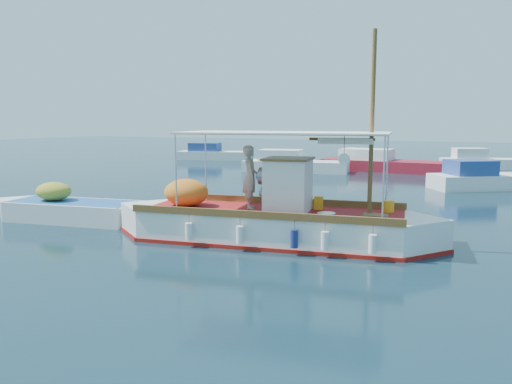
% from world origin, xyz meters
% --- Properties ---
extents(ground, '(160.00, 160.00, 0.00)m').
position_xyz_m(ground, '(0.00, 0.00, 0.00)').
color(ground, black).
rests_on(ground, ground).
extents(fishing_caique, '(10.45, 3.79, 6.43)m').
position_xyz_m(fishing_caique, '(0.09, -0.27, 0.57)').
color(fishing_caique, white).
rests_on(fishing_caique, ground).
extents(dinghy, '(6.63, 2.55, 1.63)m').
position_xyz_m(dinghy, '(-7.78, -0.43, 0.34)').
color(dinghy, white).
rests_on(dinghy, ground).
extents(bg_boat_nw, '(7.80, 3.53, 1.80)m').
position_xyz_m(bg_boat_nw, '(-6.51, 19.85, 0.49)').
color(bg_boat_nw, silver).
rests_on(bg_boat_nw, ground).
extents(bg_boat_n, '(9.40, 3.61, 1.80)m').
position_xyz_m(bg_boat_n, '(-0.79, 23.23, 0.49)').
color(bg_boat_n, maroon).
rests_on(bg_boat_n, ground).
extents(bg_boat_ne, '(5.91, 4.81, 1.80)m').
position_xyz_m(bg_boat_ne, '(6.03, 15.29, 0.49)').
color(bg_boat_ne, silver).
rests_on(bg_boat_ne, ground).
extents(bg_boat_far_w, '(7.31, 3.83, 1.80)m').
position_xyz_m(bg_boat_far_w, '(-17.37, 27.50, 0.49)').
color(bg_boat_far_w, silver).
rests_on(bg_boat_far_w, ground).
extents(bg_boat_far_n, '(6.09, 3.69, 1.80)m').
position_xyz_m(bg_boat_far_n, '(5.80, 27.81, 0.49)').
color(bg_boat_far_n, silver).
rests_on(bg_boat_far_n, ground).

